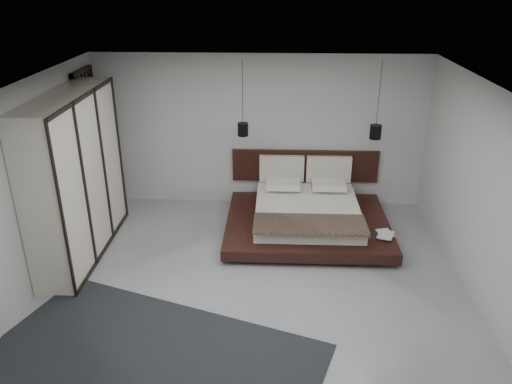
{
  "coord_description": "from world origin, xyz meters",
  "views": [
    {
      "loc": [
        0.3,
        -5.76,
        4.07
      ],
      "look_at": [
        0.0,
        1.2,
        0.99
      ],
      "focal_mm": 35.0,
      "sensor_mm": 36.0,
      "label": 1
    }
  ],
  "objects_px": {
    "bed": "(307,214)",
    "pendant_left": "(243,129)",
    "rug": "(134,380)",
    "wardrobe": "(76,177)",
    "pendant_right": "(375,132)",
    "lattice_screen": "(91,144)"
  },
  "relations": [
    {
      "from": "bed",
      "to": "pendant_left",
      "type": "height_order",
      "value": "pendant_left"
    },
    {
      "from": "bed",
      "to": "rug",
      "type": "xyz_separation_m",
      "value": [
        -2.04,
        -3.61,
        -0.27
      ]
    },
    {
      "from": "rug",
      "to": "wardrobe",
      "type": "bearing_deg",
      "value": 118.71
    },
    {
      "from": "bed",
      "to": "pendant_right",
      "type": "height_order",
      "value": "pendant_right"
    },
    {
      "from": "bed",
      "to": "rug",
      "type": "height_order",
      "value": "bed"
    },
    {
      "from": "bed",
      "to": "wardrobe",
      "type": "height_order",
      "value": "wardrobe"
    },
    {
      "from": "lattice_screen",
      "to": "rug",
      "type": "bearing_deg",
      "value": -67.14
    },
    {
      "from": "pendant_left",
      "to": "bed",
      "type": "bearing_deg",
      "value": -20.66
    },
    {
      "from": "pendant_right",
      "to": "rug",
      "type": "distance_m",
      "value": 5.37
    },
    {
      "from": "pendant_right",
      "to": "bed",
      "type": "bearing_deg",
      "value": -159.34
    },
    {
      "from": "lattice_screen",
      "to": "pendant_left",
      "type": "height_order",
      "value": "pendant_left"
    },
    {
      "from": "lattice_screen",
      "to": "wardrobe",
      "type": "xyz_separation_m",
      "value": [
        0.25,
        -1.41,
        -0.05
      ]
    },
    {
      "from": "pendant_right",
      "to": "wardrobe",
      "type": "xyz_separation_m",
      "value": [
        -4.65,
        -1.29,
        -0.37
      ]
    },
    {
      "from": "lattice_screen",
      "to": "pendant_right",
      "type": "bearing_deg",
      "value": -1.41
    },
    {
      "from": "lattice_screen",
      "to": "pendant_right",
      "type": "height_order",
      "value": "pendant_right"
    },
    {
      "from": "bed",
      "to": "pendant_left",
      "type": "relative_size",
      "value": 2.13
    },
    {
      "from": "lattice_screen",
      "to": "wardrobe",
      "type": "bearing_deg",
      "value": -79.91
    },
    {
      "from": "lattice_screen",
      "to": "pendant_right",
      "type": "distance_m",
      "value": 4.92
    },
    {
      "from": "wardrobe",
      "to": "lattice_screen",
      "type": "bearing_deg",
      "value": 100.09
    },
    {
      "from": "pendant_left",
      "to": "pendant_right",
      "type": "xyz_separation_m",
      "value": [
        2.22,
        0.0,
        -0.02
      ]
    },
    {
      "from": "pendant_right",
      "to": "wardrobe",
      "type": "relative_size",
      "value": 0.51
    },
    {
      "from": "pendant_left",
      "to": "rug",
      "type": "distance_m",
      "value": 4.45
    }
  ]
}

